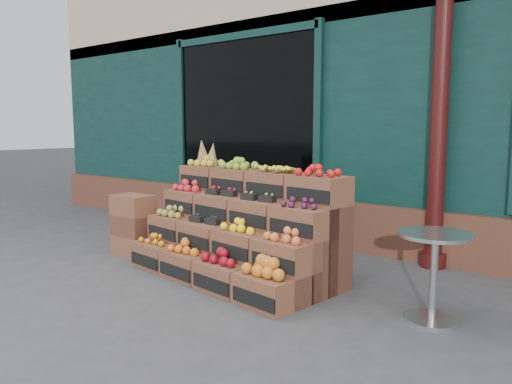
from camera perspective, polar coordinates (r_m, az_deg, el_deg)
The scene contains 6 objects.
ground at distance 4.72m, azimuth -3.47°, elevation -11.37°, with size 60.00×60.00×0.00m, color #3C3C3F.
shop_facade at distance 8.98m, azimuth 19.38°, elevation 12.65°, with size 12.00×6.24×4.80m.
crate_display at distance 5.15m, azimuth -1.89°, elevation -4.83°, with size 2.32×1.33×1.38m.
spare_crates at distance 6.12m, azimuth -13.82°, elevation -3.69°, with size 0.48×0.33×0.72m.
bistro_table at distance 4.15m, azimuth 19.68°, elevation -8.04°, with size 0.57×0.57×0.71m.
shopkeeper at distance 8.09m, azimuth -0.56°, elevation 3.72°, with size 0.72×0.47×1.98m, color #185427.
Camera 1 is at (3.00, -3.31, 1.53)m, focal length 35.00 mm.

